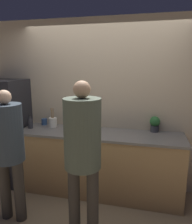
{
  "coord_description": "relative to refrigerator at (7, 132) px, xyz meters",
  "views": [
    {
      "loc": [
        0.68,
        -2.61,
        1.9
      ],
      "look_at": [
        0.0,
        0.15,
        1.3
      ],
      "focal_mm": 35.0,
      "sensor_mm": 36.0,
      "label": 1
    }
  ],
  "objects": [
    {
      "name": "ground_plane",
      "position": [
        1.54,
        -0.36,
        -0.84
      ],
      "size": [
        14.0,
        14.0,
        0.0
      ],
      "primitive_type": "plane",
      "color": "#9E8460"
    },
    {
      "name": "wall_back",
      "position": [
        1.54,
        0.33,
        0.46
      ],
      "size": [
        5.2,
        0.06,
        2.6
      ],
      "color": "#C6B293",
      "rests_on": "ground_plane"
    },
    {
      "name": "counter",
      "position": [
        1.54,
        0.01,
        -0.37
      ],
      "size": [
        2.4,
        0.66,
        0.95
      ],
      "color": "tan",
      "rests_on": "ground_plane"
    },
    {
      "name": "refrigerator",
      "position": [
        0.0,
        0.0,
        0.0
      ],
      "size": [
        0.6,
        0.64,
        1.69
      ],
      "color": "#232328",
      "rests_on": "ground_plane"
    },
    {
      "name": "person_left",
      "position": [
        0.62,
        -0.84,
        0.14
      ],
      "size": [
        0.37,
        0.37,
        1.64
      ],
      "color": "#38332D",
      "rests_on": "ground_plane"
    },
    {
      "name": "person_center",
      "position": [
        1.57,
        -0.91,
        0.23
      ],
      "size": [
        0.39,
        0.39,
        1.76
      ],
      "color": "#38332D",
      "rests_on": "ground_plane"
    },
    {
      "name": "fruit_bowl",
      "position": [
        1.28,
        0.14,
        0.14
      ],
      "size": [
        0.37,
        0.37,
        0.12
      ],
      "color": "beige",
      "rests_on": "counter"
    },
    {
      "name": "utensil_crock",
      "position": [
        0.76,
        0.11,
        0.18
      ],
      "size": [
        0.13,
        0.13,
        0.31
      ],
      "color": "silver",
      "rests_on": "counter"
    },
    {
      "name": "bottle_dark",
      "position": [
        0.45,
        -0.03,
        0.19
      ],
      "size": [
        0.07,
        0.07,
        0.21
      ],
      "color": "#333338",
      "rests_on": "counter"
    },
    {
      "name": "cup_blue",
      "position": [
        0.57,
        0.2,
        0.15
      ],
      "size": [
        0.09,
        0.09,
        0.1
      ],
      "color": "#335184",
      "rests_on": "counter"
    },
    {
      "name": "potted_plant",
      "position": [
        2.32,
        0.24,
        0.23
      ],
      "size": [
        0.15,
        0.15,
        0.23
      ],
      "color": "#3D3D42",
      "rests_on": "counter"
    }
  ]
}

